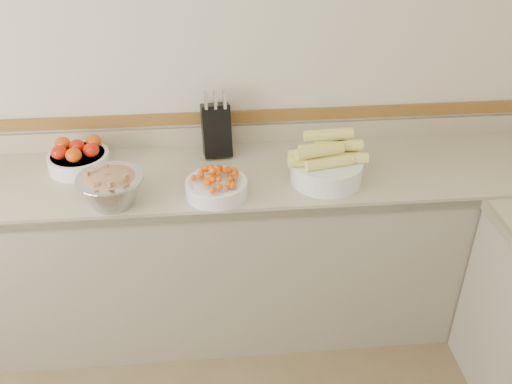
{
  "coord_description": "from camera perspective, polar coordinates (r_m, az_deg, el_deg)",
  "views": [
    {
      "loc": [
        0.17,
        -0.64,
        2.27
      ],
      "look_at": [
        0.35,
        1.35,
        1.0
      ],
      "focal_mm": 40.0,
      "sensor_mm": 36.0,
      "label": 1
    }
  ],
  "objects": [
    {
      "name": "back_wall",
      "position": [
        2.82,
        -8.49,
        11.93
      ],
      "size": [
        4.0,
        0.0,
        4.0
      ],
      "primitive_type": "plane",
      "rotation": [
        1.57,
        0.0,
        0.0
      ],
      "color": "beige",
      "rests_on": "ground_plane"
    },
    {
      "name": "counter_back",
      "position": [
        2.95,
        -7.4,
        -5.91
      ],
      "size": [
        4.0,
        0.65,
        1.08
      ],
      "color": "#BEAE89",
      "rests_on": "ground_plane"
    },
    {
      "name": "knife_block",
      "position": [
        2.82,
        -3.99,
        6.33
      ],
      "size": [
        0.15,
        0.18,
        0.33
      ],
      "color": "black",
      "rests_on": "counter_back"
    },
    {
      "name": "tomato_bowl",
      "position": [
        2.84,
        -17.36,
        3.33
      ],
      "size": [
        0.29,
        0.29,
        0.14
      ],
      "color": "white",
      "rests_on": "counter_back"
    },
    {
      "name": "cherry_tomato_bowl",
      "position": [
        2.52,
        -3.99,
        0.69
      ],
      "size": [
        0.28,
        0.28,
        0.15
      ],
      "color": "white",
      "rests_on": "counter_back"
    },
    {
      "name": "corn_bowl",
      "position": [
        2.62,
        7.06,
        2.73
      ],
      "size": [
        0.37,
        0.33,
        0.24
      ],
      "color": "white",
      "rests_on": "counter_back"
    },
    {
      "name": "rhubarb_bowl",
      "position": [
        2.51,
        -14.29,
        0.48
      ],
      "size": [
        0.29,
        0.29,
        0.16
      ],
      "color": "#B2B2BA",
      "rests_on": "counter_back"
    }
  ]
}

